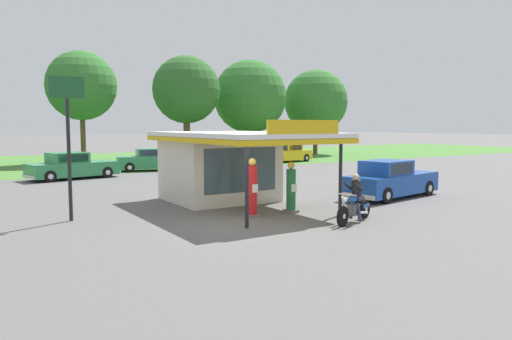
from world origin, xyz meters
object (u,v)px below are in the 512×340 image
(gas_pump_nearside, at_px, (252,190))
(gas_pump_offside, at_px, (291,189))
(roadside_pole_sign, at_px, (68,123))
(featured_classic_sedan, at_px, (391,181))
(parked_car_back_row_far_left, at_px, (287,154))
(motorcycle_with_rider, at_px, (355,202))
(parked_car_back_row_right, at_px, (153,160))
(parked_car_back_row_far_right, at_px, (72,167))

(gas_pump_nearside, relative_size, gas_pump_offside, 1.10)
(roadside_pole_sign, bearing_deg, featured_classic_sedan, -8.94)
(parked_car_back_row_far_left, bearing_deg, gas_pump_offside, -125.59)
(gas_pump_offside, distance_m, motorcycle_with_rider, 2.62)
(parked_car_back_row_far_left, xyz_separation_m, roadside_pole_sign, (-21.02, -16.86, 2.54))
(roadside_pole_sign, bearing_deg, gas_pump_nearside, -26.05)
(parked_car_back_row_right, relative_size, roadside_pole_sign, 1.12)
(motorcycle_with_rider, xyz_separation_m, parked_car_back_row_far_left, (13.23, 22.01, 0.03))
(gas_pump_nearside, bearing_deg, parked_car_back_row_far_left, 51.33)
(parked_car_back_row_far_right, bearing_deg, roadside_pole_sign, -101.72)
(parked_car_back_row_far_right, relative_size, parked_car_back_row_far_left, 1.07)
(gas_pump_offside, xyz_separation_m, motorcycle_with_rider, (0.73, -2.51, -0.19))
(gas_pump_nearside, relative_size, motorcycle_with_rider, 0.93)
(parked_car_back_row_far_right, bearing_deg, parked_car_back_row_right, 23.03)
(motorcycle_with_rider, relative_size, parked_car_back_row_far_right, 0.40)
(featured_classic_sedan, height_order, parked_car_back_row_far_right, featured_classic_sedan)
(gas_pump_nearside, xyz_separation_m, parked_car_back_row_far_left, (15.61, 19.50, -0.25))
(gas_pump_offside, relative_size, parked_car_back_row_right, 0.35)
(parked_car_back_row_far_left, relative_size, roadside_pole_sign, 1.08)
(parked_car_back_row_right, bearing_deg, parked_car_back_row_far_left, 5.90)
(motorcycle_with_rider, bearing_deg, roadside_pole_sign, 146.51)
(motorcycle_with_rider, distance_m, featured_classic_sedan, 6.00)
(parked_car_back_row_right, bearing_deg, featured_classic_sedan, -76.17)
(gas_pump_offside, bearing_deg, parked_car_back_row_far_right, 105.45)
(gas_pump_offside, relative_size, parked_car_back_row_far_right, 0.34)
(parked_car_back_row_far_right, bearing_deg, gas_pump_nearside, -80.26)
(gas_pump_nearside, height_order, featured_classic_sedan, gas_pump_nearside)
(gas_pump_offside, xyz_separation_m, featured_classic_sedan, (5.86, 0.61, -0.10))
(gas_pump_nearside, distance_m, motorcycle_with_rider, 3.47)
(motorcycle_with_rider, relative_size, featured_classic_sedan, 0.41)
(gas_pump_offside, relative_size, featured_classic_sedan, 0.35)
(parked_car_back_row_far_right, xyz_separation_m, roadside_pole_sign, (-2.71, -13.08, 2.52))
(gas_pump_offside, height_order, featured_classic_sedan, gas_pump_offside)
(featured_classic_sedan, bearing_deg, roadside_pole_sign, 171.06)
(featured_classic_sedan, relative_size, roadside_pole_sign, 1.13)
(gas_pump_nearside, xyz_separation_m, roadside_pole_sign, (-5.41, 2.64, 2.30))
(featured_classic_sedan, bearing_deg, motorcycle_with_rider, -148.66)
(parked_car_back_row_far_left, bearing_deg, gas_pump_nearside, -128.67)
(gas_pump_offside, bearing_deg, parked_car_back_row_right, 85.21)
(motorcycle_with_rider, distance_m, parked_car_back_row_far_left, 25.68)
(gas_pump_offside, bearing_deg, gas_pump_nearside, 180.00)
(parked_car_back_row_right, height_order, parked_car_back_row_far_left, parked_car_back_row_right)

